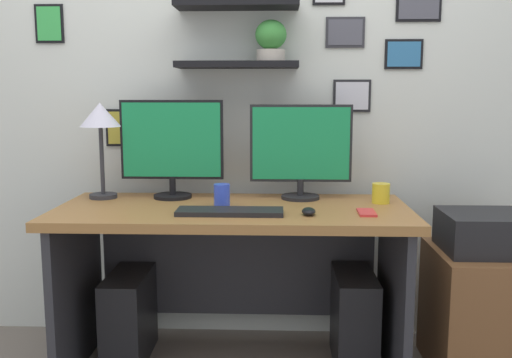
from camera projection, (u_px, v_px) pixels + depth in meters
back_wall_assembly at (239, 70)px, 2.83m from camera, size 4.40×0.24×2.70m
desk at (234, 251)px, 2.58m from camera, size 1.55×0.68×0.75m
monitor_left at (172, 146)px, 2.68m from camera, size 0.49×0.18×0.46m
monitor_right at (301, 149)px, 2.66m from camera, size 0.48×0.18×0.44m
keyboard at (229, 212)px, 2.35m from camera, size 0.44×0.14×0.02m
computer_mouse at (309, 211)px, 2.33m from camera, size 0.06×0.09×0.03m
desk_lamp at (100, 122)px, 2.65m from camera, size 0.19×0.19×0.45m
cell_phone at (367, 213)px, 2.35m from camera, size 0.07×0.14×0.01m
coffee_mug at (381, 193)px, 2.57m from camera, size 0.08×0.08×0.09m
pen_cup at (222, 195)px, 2.49m from camera, size 0.07×0.07×0.10m
drawer_cabinet at (482, 312)px, 2.53m from camera, size 0.44×0.50×0.56m
printer at (487, 232)px, 2.47m from camera, size 0.38×0.34×0.17m
computer_tower_left at (129, 316)px, 2.67m from camera, size 0.18×0.40×0.41m
computer_tower_right at (354, 319)px, 2.61m from camera, size 0.18×0.40×0.43m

